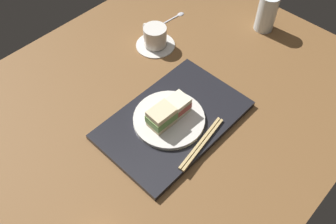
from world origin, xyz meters
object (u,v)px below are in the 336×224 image
at_px(sandwich_near, 162,117).
at_px(coffee_cup, 155,38).
at_px(teaspoon, 178,15).
at_px(drinking_glass, 267,13).
at_px(sandwich_far, 176,106).
at_px(sandwich_plate, 169,119).
at_px(chopsticks_pair, 202,143).

distance_m(sandwich_near, coffee_cup, 0.35).
relative_size(coffee_cup, teaspoon, 1.25).
relative_size(drinking_glass, teaspoon, 1.22).
bearing_deg(sandwich_far, sandwich_near, 178.00).
height_order(sandwich_plate, teaspoon, sandwich_plate).
bearing_deg(chopsticks_pair, teaspoon, 48.97).
relative_size(sandwich_plate, sandwich_near, 2.66).
distance_m(sandwich_plate, chopsticks_pair, 0.12).
xyz_separation_m(sandwich_near, drinking_glass, (0.56, 0.05, 0.01)).
distance_m(sandwich_near, sandwich_far, 0.06).
bearing_deg(sandwich_far, drinking_glass, 5.53).
distance_m(sandwich_near, chopsticks_pair, 0.13).
xyz_separation_m(sandwich_near, chopsticks_pair, (0.03, -0.12, -0.04)).
relative_size(chopsticks_pair, drinking_glass, 1.50).
distance_m(sandwich_far, teaspoon, 0.47).
bearing_deg(coffee_cup, teaspoon, 17.50).
bearing_deg(chopsticks_pair, sandwich_far, 77.70).
bearing_deg(sandwich_plate, sandwich_far, -2.00).
bearing_deg(sandwich_plate, sandwich_near, 178.00).
bearing_deg(sandwich_near, teaspoon, 37.70).
bearing_deg(chopsticks_pair, sandwich_near, 104.80).
relative_size(coffee_cup, drinking_glass, 1.02).
relative_size(sandwich_far, drinking_glass, 0.55).
relative_size(chopsticks_pair, teaspoon, 1.83).
relative_size(sandwich_far, coffee_cup, 0.54).
xyz_separation_m(coffee_cup, teaspoon, (0.17, 0.05, -0.03)).
bearing_deg(teaspoon, drinking_glass, -59.39).
bearing_deg(teaspoon, sandwich_plate, -140.22).
distance_m(sandwich_plate, coffee_cup, 0.33).
relative_size(sandwich_near, teaspoon, 0.70).
height_order(sandwich_plate, drinking_glass, drinking_glass).
height_order(sandwich_plate, sandwich_far, sandwich_far).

